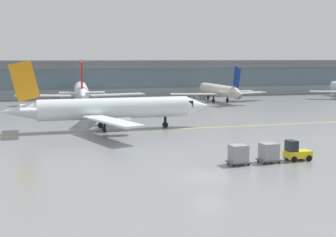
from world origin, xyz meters
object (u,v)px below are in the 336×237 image
object	(u,v)px
baggage_tug	(296,152)
cargo_dolly_lead	(269,152)
cargo_dolly_trailing	(238,154)
gate_airplane_2	(81,91)
gate_airplane_3	(219,90)
taxiing_regional_jet	(112,109)

from	to	relation	value
baggage_tug	cargo_dolly_lead	bearing A→B (deg)	180.00
baggage_tug	cargo_dolly_trailing	world-z (taller)	baggage_tug
gate_airplane_2	gate_airplane_3	xyz separation A→B (m)	(32.07, 0.14, -0.40)
gate_airplane_2	baggage_tug	bearing A→B (deg)	-161.95
gate_airplane_2	taxiing_regional_jet	world-z (taller)	taxiing_regional_jet
taxiing_regional_jet	cargo_dolly_trailing	xyz separation A→B (m)	(8.34, -25.85, -1.94)
taxiing_regional_jet	baggage_tug	distance (m)	29.61
gate_airplane_2	gate_airplane_3	distance (m)	32.07
baggage_tug	cargo_dolly_lead	size ratio (longest dim) A/B	1.23
cargo_dolly_lead	gate_airplane_3	bearing A→B (deg)	70.89
cargo_dolly_trailing	taxiing_regional_jet	bearing A→B (deg)	105.70
gate_airplane_2	cargo_dolly_trailing	distance (m)	64.74
gate_airplane_3	gate_airplane_2	bearing A→B (deg)	89.25
taxiing_regional_jet	gate_airplane_2	bearing A→B (deg)	89.81
baggage_tug	cargo_dolly_trailing	bearing A→B (deg)	180.00
gate_airplane_2	baggage_tug	distance (m)	65.72
gate_airplane_2	taxiing_regional_jet	bearing A→B (deg)	-174.32
taxiing_regional_jet	cargo_dolly_lead	bearing A→B (deg)	-67.26
baggage_tug	cargo_dolly_lead	distance (m)	3.08
gate_airplane_3	baggage_tug	xyz separation A→B (m)	(-16.41, -63.94, -1.69)
cargo_dolly_trailing	cargo_dolly_lead	bearing A→B (deg)	-0.00
gate_airplane_3	cargo_dolly_trailing	xyz separation A→B (m)	(-22.78, -64.18, -1.53)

